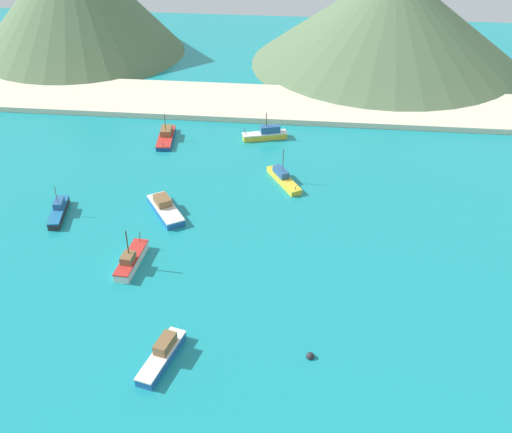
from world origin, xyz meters
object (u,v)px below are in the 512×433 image
(buoy_0, at_px, (310,356))
(fishing_boat_5, at_px, (166,136))
(fishing_boat_6, at_px, (165,208))
(fishing_boat_8, at_px, (283,178))
(fishing_boat_7, at_px, (162,355))
(fishing_boat_2, at_px, (266,134))
(fishing_boat_3, at_px, (59,211))
(fishing_boat_1, at_px, (131,260))

(buoy_0, bearing_deg, fishing_boat_5, 118.64)
(fishing_boat_6, height_order, fishing_boat_8, fishing_boat_8)
(fishing_boat_6, relative_size, fishing_boat_7, 1.05)
(fishing_boat_2, distance_m, fishing_boat_7, 63.43)
(fishing_boat_5, bearing_deg, fishing_boat_6, -77.39)
(fishing_boat_3, distance_m, fishing_boat_6, 17.79)
(fishing_boat_7, bearing_deg, buoy_0, 7.47)
(fishing_boat_1, xyz_separation_m, fishing_boat_7, (9.09, -18.40, 0.02))
(fishing_boat_2, xyz_separation_m, fishing_boat_3, (-31.98, -32.55, -0.19))
(fishing_boat_3, relative_size, buoy_0, 8.83)
(fishing_boat_1, distance_m, fishing_boat_7, 20.53)
(fishing_boat_5, relative_size, fishing_boat_6, 1.02)
(fishing_boat_7, xyz_separation_m, buoy_0, (18.25, 2.39, -0.77))
(buoy_0, bearing_deg, fishing_boat_7, -172.53)
(fishing_boat_5, xyz_separation_m, fishing_boat_7, (13.42, -60.38, 0.18))
(fishing_boat_1, relative_size, fishing_boat_7, 0.97)
(fishing_boat_1, height_order, buoy_0, fishing_boat_1)
(fishing_boat_3, distance_m, fishing_boat_7, 39.37)
(fishing_boat_5, distance_m, buoy_0, 66.07)
(fishing_boat_5, distance_m, fishing_boat_7, 61.85)
(fishing_boat_3, xyz_separation_m, fishing_boat_7, (24.91, -30.49, 0.10))
(fishing_boat_3, xyz_separation_m, fishing_boat_8, (36.73, 15.07, -0.07))
(fishing_boat_1, bearing_deg, fishing_boat_5, 95.89)
(fishing_boat_3, distance_m, buoy_0, 51.51)
(fishing_boat_1, relative_size, fishing_boat_8, 0.95)
(fishing_boat_6, bearing_deg, buoy_0, -50.22)
(fishing_boat_8, bearing_deg, fishing_boat_2, 105.22)
(fishing_boat_8, bearing_deg, fishing_boat_7, -104.54)
(fishing_boat_2, distance_m, fishing_boat_5, 20.66)
(fishing_boat_7, relative_size, buoy_0, 9.32)
(fishing_boat_5, xyz_separation_m, buoy_0, (31.67, -57.99, -0.59))
(fishing_boat_1, relative_size, fishing_boat_3, 1.02)
(fishing_boat_3, height_order, fishing_boat_6, fishing_boat_3)
(fishing_boat_3, relative_size, fishing_boat_5, 0.89)
(fishing_boat_1, bearing_deg, fishing_boat_3, 142.63)
(fishing_boat_6, bearing_deg, fishing_boat_8, 33.08)
(fishing_boat_1, distance_m, fishing_boat_5, 42.20)
(buoy_0, bearing_deg, fishing_boat_8, 98.48)
(fishing_boat_2, xyz_separation_m, fishing_boat_5, (-20.48, -2.66, -0.27))
(fishing_boat_5, xyz_separation_m, fishing_boat_8, (25.24, -14.82, 0.01))
(fishing_boat_5, height_order, fishing_boat_8, fishing_boat_8)
(fishing_boat_1, xyz_separation_m, buoy_0, (27.34, -16.01, -0.75))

